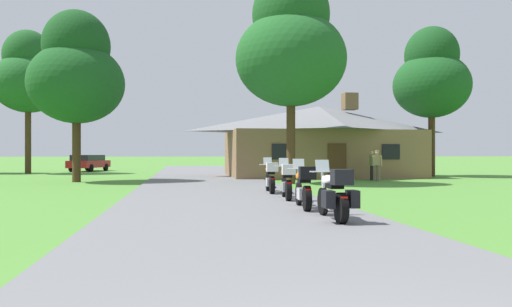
# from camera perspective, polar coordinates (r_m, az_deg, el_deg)

# --- Properties ---
(ground_plane) EXTENTS (500.00, 500.00, 0.00)m
(ground_plane) POSITION_cam_1_polar(r_m,az_deg,el_deg) (22.38, -5.08, -3.87)
(ground_plane) COLOR #4C8433
(asphalt_driveway) EXTENTS (6.40, 80.00, 0.06)m
(asphalt_driveway) POSITION_cam_1_polar(r_m,az_deg,el_deg) (20.39, -4.76, -4.16)
(asphalt_driveway) COLOR slate
(asphalt_driveway) RESTS_ON ground
(motorcycle_white_nearest_to_camera) EXTENTS (0.73, 2.08, 1.30)m
(motorcycle_white_nearest_to_camera) POSITION_cam_1_polar(r_m,az_deg,el_deg) (10.89, 8.99, -4.71)
(motorcycle_white_nearest_to_camera) COLOR black
(motorcycle_white_nearest_to_camera) RESTS_ON asphalt_driveway
(motorcycle_orange_second_in_row) EXTENTS (0.67, 2.08, 1.30)m
(motorcycle_orange_second_in_row) POSITION_cam_1_polar(r_m,az_deg,el_deg) (13.11, 5.47, -3.87)
(motorcycle_orange_second_in_row) COLOR black
(motorcycle_orange_second_in_row) RESTS_ON asphalt_driveway
(motorcycle_red_third_in_row) EXTENTS (0.70, 2.08, 1.30)m
(motorcycle_red_third_in_row) POSITION_cam_1_polar(r_m,az_deg,el_deg) (15.83, 3.53, -3.21)
(motorcycle_red_third_in_row) COLOR black
(motorcycle_red_third_in_row) RESTS_ON asphalt_driveway
(motorcycle_red_farthest_in_row) EXTENTS (0.66, 2.08, 1.30)m
(motorcycle_red_farthest_in_row) POSITION_cam_1_polar(r_m,az_deg,el_deg) (18.43, 1.65, -2.77)
(motorcycle_red_farthest_in_row) COLOR black
(motorcycle_red_farthest_in_row) RESTS_ON asphalt_driveway
(stone_lodge) EXTENTS (12.46, 8.24, 5.52)m
(stone_lodge) POSITION_cam_1_polar(r_m,az_deg,el_deg) (33.03, 7.21, 1.50)
(stone_lodge) COLOR brown
(stone_lodge) RESTS_ON ground
(bystander_olive_shirt_near_lodge) EXTENTS (0.37, 0.48, 1.67)m
(bystander_olive_shirt_near_lodge) POSITION_cam_1_polar(r_m,az_deg,el_deg) (28.78, 13.10, -1.16)
(bystander_olive_shirt_near_lodge) COLOR black
(bystander_olive_shirt_near_lodge) RESTS_ON ground
(bystander_tan_shirt_beside_signpost) EXTENTS (0.42, 0.41, 1.69)m
(bystander_tan_shirt_beside_signpost) POSITION_cam_1_polar(r_m,az_deg,el_deg) (27.97, 13.70, -1.16)
(bystander_tan_shirt_beside_signpost) COLOR #75664C
(bystander_tan_shirt_beside_signpost) RESTS_ON ground
(tree_left_near) EXTENTS (5.00, 5.00, 9.10)m
(tree_left_near) POSITION_cam_1_polar(r_m,az_deg,el_deg) (28.33, -19.85, 8.74)
(tree_left_near) COLOR #422D19
(tree_left_near) RESTS_ON ground
(tree_by_lodge_front) EXTENTS (5.53, 5.53, 10.51)m
(tree_by_lodge_front) POSITION_cam_1_polar(r_m,az_deg,el_deg) (25.44, 4.01, 12.15)
(tree_by_lodge_front) COLOR #422D19
(tree_by_lodge_front) RESTS_ON ground
(tree_right_of_lodge) EXTENTS (5.01, 5.01, 9.89)m
(tree_right_of_lodge) POSITION_cam_1_polar(r_m,az_deg,el_deg) (35.20, 19.46, 8.29)
(tree_right_of_lodge) COLOR #422D19
(tree_right_of_lodge) RESTS_ON ground
(tree_left_far) EXTENTS (5.19, 5.19, 10.84)m
(tree_left_far) POSITION_cam_1_polar(r_m,az_deg,el_deg) (41.72, -24.63, 8.12)
(tree_left_far) COLOR #422D19
(tree_left_far) RESTS_ON ground
(parked_red_suv_far_left) EXTENTS (3.05, 4.93, 1.40)m
(parked_red_suv_far_left) POSITION_cam_1_polar(r_m,az_deg,el_deg) (44.99, -18.60, -0.95)
(parked_red_suv_far_left) COLOR maroon
(parked_red_suv_far_left) RESTS_ON ground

